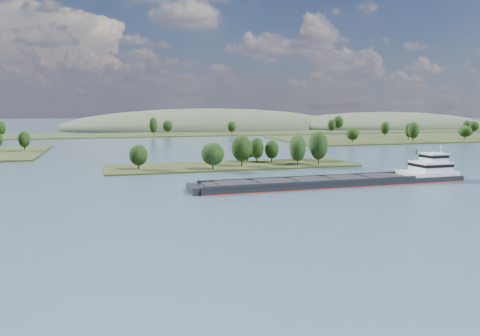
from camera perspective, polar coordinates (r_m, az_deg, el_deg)
name	(u,v)px	position (r m, az deg, el deg)	size (l,w,h in m)	color
ground	(288,192)	(132.57, 5.85, -2.94)	(1800.00, 1800.00, 0.00)	#3D546A
tree_island	(250,156)	(189.33, 1.26, 1.48)	(100.00, 31.06, 14.91)	#253015
right_bank	(478,136)	(411.85, 27.03, 3.49)	(320.00, 90.00, 14.85)	#253015
back_shoreline	(178,134)	(405.75, -7.57, 4.16)	(900.00, 60.00, 16.10)	#253015
hill_east	(385,128)	(563.64, 17.28, 4.73)	(260.00, 140.00, 36.00)	#3A4731
hill_west	(209,129)	(513.16, -3.78, 4.81)	(320.00, 160.00, 44.00)	#3A4731
cargo_barge	(351,179)	(149.20, 13.42, -1.35)	(89.38, 13.00, 12.06)	black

